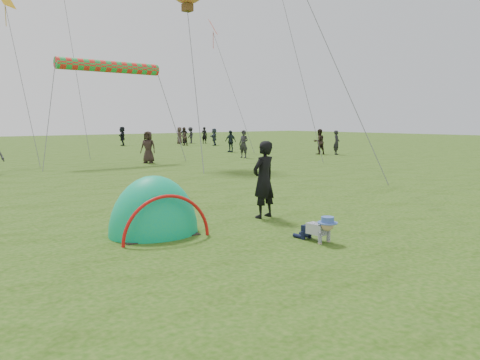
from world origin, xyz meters
TOP-DOWN VIEW (x-y plane):
  - ground at (0.00, 0.00)m, footprint 140.00×140.00m
  - crawling_toddler at (0.19, 0.42)m, footprint 0.53×0.74m
  - popup_tent at (-2.04, 3.11)m, footprint 2.13×1.83m
  - standing_adult at (0.90, 2.85)m, footprint 0.75×0.55m
  - crowd_person_0 at (19.22, 15.43)m, footprint 0.74×0.65m
  - crowd_person_1 at (18.52, 16.43)m, footprint 1.01×0.87m
  - crowd_person_4 at (18.65, 35.13)m, footprint 0.76×0.96m
  - crowd_person_5 at (12.74, 35.86)m, footprint 1.30×1.71m
  - crowd_person_6 at (12.39, 17.42)m, footprint 0.58×0.74m
  - crowd_person_8 at (19.91, 36.20)m, footprint 0.83×1.07m
  - crowd_person_9 at (20.10, 35.30)m, footprint 0.88×1.21m
  - crowd_person_11 at (19.63, 30.50)m, footprint 1.46×1.35m
  - crowd_person_12 at (21.05, 34.14)m, footprint 0.65×0.74m
  - crowd_person_13 at (17.43, 32.42)m, footprint 0.93×0.79m
  - crowd_person_14 at (15.07, 22.19)m, footprint 0.64×1.03m
  - crowd_person_16 at (5.89, 18.05)m, footprint 1.00×1.04m
  - rainbow_tube_kite at (4.30, 19.28)m, footprint 5.86×0.64m
  - diamond_kite_0 at (15.63, 25.07)m, footprint 1.38×1.38m

SIDE VIEW (x-z plane):
  - ground at x=0.00m, z-range 0.00..0.00m
  - popup_tent at x=-2.04m, z-range -1.26..1.26m
  - crawling_toddler at x=0.19m, z-range 0.00..0.55m
  - crowd_person_11 at x=19.63m, z-range 0.00..1.63m
  - crowd_person_14 at x=15.07m, z-range 0.00..1.64m
  - crowd_person_8 at x=19.91m, z-range 0.00..1.69m
  - crowd_person_9 at x=20.10m, z-range 0.00..1.69m
  - crowd_person_0 at x=19.22m, z-range 0.00..1.70m
  - crowd_person_12 at x=21.05m, z-range 0.00..1.70m
  - crowd_person_13 at x=17.43m, z-range 0.00..1.71m
  - crowd_person_4 at x=18.65m, z-range 0.00..1.71m
  - crowd_person_6 at x=12.39m, z-range 0.00..1.78m
  - crowd_person_1 at x=18.52m, z-range 0.00..1.79m
  - crowd_person_16 at x=5.89m, z-range 0.00..1.80m
  - crowd_person_5 at x=12.74m, z-range 0.00..1.80m
  - standing_adult at x=0.90m, z-range 0.00..1.92m
  - rainbow_tube_kite at x=4.30m, z-range 5.02..5.66m
  - diamond_kite_0 at x=15.63m, z-range 9.10..10.22m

